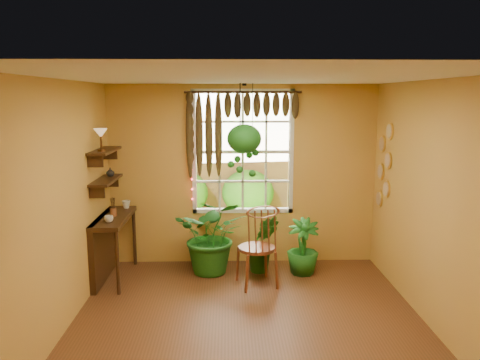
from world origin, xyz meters
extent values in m
plane|color=brown|center=(0.00, 0.00, 0.00)|extent=(4.50, 4.50, 0.00)
plane|color=white|center=(0.00, 0.00, 2.70)|extent=(4.50, 4.50, 0.00)
plane|color=gold|center=(0.00, 2.25, 1.35)|extent=(4.00, 0.00, 4.00)
plane|color=gold|center=(-2.00, 0.00, 1.35)|extent=(0.00, 4.50, 4.50)
plane|color=gold|center=(2.00, 0.00, 1.35)|extent=(0.00, 4.50, 4.50)
cube|color=white|center=(0.00, 2.28, 1.70)|extent=(1.52, 0.10, 1.86)
cube|color=white|center=(0.00, 2.31, 1.70)|extent=(1.38, 0.01, 1.78)
cylinder|color=#3A230F|center=(0.00, 2.17, 2.58)|extent=(1.70, 0.04, 0.04)
cube|color=#3A230F|center=(-1.80, 1.60, 0.87)|extent=(0.40, 1.20, 0.06)
cube|color=#3A230F|center=(-1.96, 1.60, 0.45)|extent=(0.08, 1.18, 0.90)
cylinder|color=#3A230F|center=(-1.64, 1.05, 0.43)|extent=(0.05, 0.05, 0.86)
cylinder|color=#3A230F|center=(-1.64, 2.15, 0.43)|extent=(0.05, 0.05, 0.86)
cube|color=#3A230F|center=(-1.88, 1.60, 1.40)|extent=(0.25, 0.90, 0.04)
cube|color=#3A230F|center=(-1.88, 1.60, 1.80)|extent=(0.25, 0.90, 0.04)
cube|color=#2F5A19|center=(0.00, 7.25, -0.02)|extent=(14.00, 10.00, 0.04)
cube|color=olive|center=(0.00, 5.45, 0.90)|extent=(12.00, 0.10, 1.80)
plane|color=#82AADA|center=(0.00, 9.05, 1.55)|extent=(12.00, 0.00, 12.00)
cylinder|color=brown|center=(0.16, 1.31, 0.51)|extent=(0.61, 0.61, 0.04)
torus|color=brown|center=(0.22, 1.11, 1.07)|extent=(0.46, 0.16, 0.46)
imported|color=#134916|center=(-0.44, 1.78, 0.56)|extent=(1.12, 1.01, 1.11)
imported|color=#134916|center=(0.27, 1.80, 0.43)|extent=(0.49, 0.40, 0.85)
imported|color=#134916|center=(0.84, 1.70, 0.40)|extent=(0.48, 0.48, 0.80)
ellipsoid|color=black|center=(0.01, 1.91, 1.86)|extent=(0.29, 0.29, 0.17)
ellipsoid|color=#134916|center=(0.01, 1.91, 1.93)|extent=(0.49, 0.49, 0.41)
imported|color=silver|center=(-1.78, 1.27, 0.94)|extent=(0.14, 0.14, 0.09)
imported|color=beige|center=(-1.72, 2.05, 0.96)|extent=(0.16, 0.16, 0.11)
cylinder|color=brown|center=(-1.80, 1.60, 0.95)|extent=(0.09, 0.09, 0.11)
imported|color=#B2AD99|center=(-1.87, 1.81, 1.48)|extent=(0.15, 0.15, 0.12)
cylinder|color=#593519|center=(-1.86, 1.39, 1.83)|extent=(0.10, 0.10, 0.03)
cylinder|color=#593519|center=(-1.86, 1.39, 1.93)|extent=(0.02, 0.02, 0.18)
cone|color=slate|center=(-1.86, 1.39, 2.05)|extent=(0.18, 0.18, 0.12)
camera|label=1|loc=(-0.22, -4.68, 2.51)|focal=35.00mm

